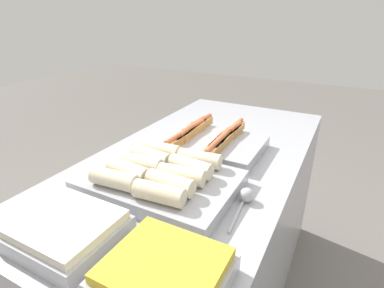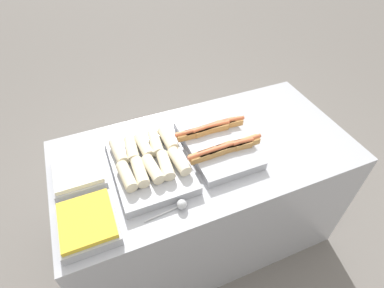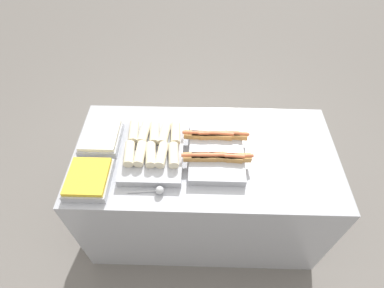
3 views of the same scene
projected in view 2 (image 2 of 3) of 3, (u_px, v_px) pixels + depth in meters
name	position (u px, v px, depth m)	size (l,w,h in m)	color
ground_plane	(202.00, 231.00, 2.25)	(12.00, 12.00, 0.00)	slate
counter	(204.00, 197.00, 1.95)	(1.65, 0.83, 0.86)	#A8AAB2
tray_hotdogs	(217.00, 142.00, 1.64)	(0.42, 0.49, 0.10)	#A8AAB2
tray_wraps	(149.00, 161.00, 1.53)	(0.37, 0.53, 0.11)	#A8AAB2
tray_side_front	(88.00, 223.00, 1.28)	(0.24, 0.27, 0.07)	#A8AAB2
tray_side_back	(79.00, 172.00, 1.49)	(0.24, 0.27, 0.07)	#A8AAB2
serving_spoon_near	(179.00, 206.00, 1.36)	(0.20, 0.05, 0.05)	#B2B5BA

